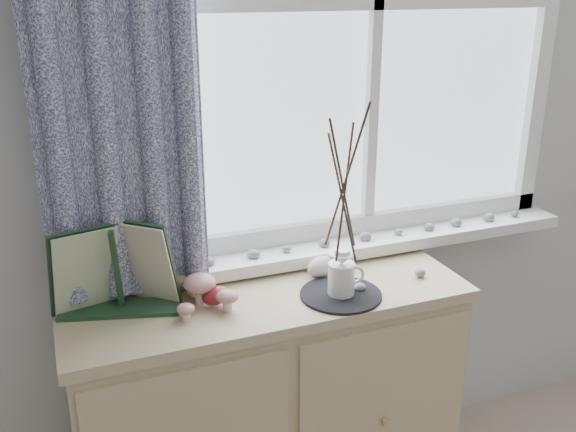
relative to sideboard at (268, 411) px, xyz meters
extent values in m
cube|color=silver|center=(0.15, 0.25, 0.87)|extent=(4.00, 0.04, 2.60)
cube|color=silver|center=(0.45, 0.25, 1.22)|extent=(1.30, 0.01, 1.40)
cube|color=white|center=(0.45, 0.17, 0.45)|extent=(1.45, 0.16, 0.04)
cube|color=#C3AF88|center=(0.00, 0.01, -0.02)|extent=(1.17, 0.43, 0.81)
cube|color=#C3AF88|center=(0.00, 0.01, 0.41)|extent=(1.20, 0.45, 0.03)
cylinder|color=silver|center=(-0.20, 0.01, 0.45)|extent=(0.03, 0.03, 0.06)
ellipsoid|color=#950F04|center=(-0.20, 0.01, 0.49)|extent=(0.10, 0.10, 0.05)
cylinder|color=silver|center=(-0.14, -0.06, 0.44)|extent=(0.03, 0.03, 0.04)
ellipsoid|color=#950F04|center=(-0.14, -0.06, 0.47)|extent=(0.07, 0.07, 0.04)
cylinder|color=silver|center=(-0.26, -0.07, 0.44)|extent=(0.02, 0.02, 0.03)
ellipsoid|color=#950F04|center=(-0.26, -0.07, 0.46)|extent=(0.05, 0.05, 0.03)
ellipsoid|color=tan|center=(-0.20, 0.03, 0.46)|extent=(0.06, 0.05, 0.08)
ellipsoid|color=tan|center=(-0.24, 0.10, 0.46)|extent=(0.06, 0.05, 0.08)
ellipsoid|color=maroon|center=(-0.16, -0.03, 0.46)|extent=(0.06, 0.05, 0.08)
cylinder|color=black|center=(0.19, -0.10, 0.43)|extent=(0.24, 0.24, 0.01)
cylinder|color=white|center=(0.19, -0.10, 0.48)|extent=(0.09, 0.09, 0.10)
cone|color=white|center=(0.19, -0.10, 0.54)|extent=(0.08, 0.08, 0.03)
cylinder|color=white|center=(0.19, -0.10, 0.56)|extent=(0.05, 0.05, 0.02)
torus|color=white|center=(0.24, -0.10, 0.48)|extent=(0.06, 0.02, 0.06)
ellipsoid|color=gray|center=(0.26, -0.09, 0.44)|extent=(0.04, 0.03, 0.03)
ellipsoid|color=gray|center=(0.30, 0.07, 0.44)|extent=(0.04, 0.03, 0.03)
ellipsoid|color=gray|center=(0.48, -0.07, 0.44)|extent=(0.04, 0.03, 0.03)
ellipsoid|color=gray|center=(0.18, 0.11, 0.44)|extent=(0.04, 0.03, 0.03)
camera|label=1|loc=(-0.56, -1.61, 1.29)|focal=40.00mm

